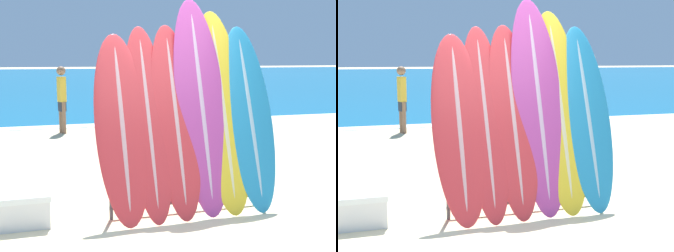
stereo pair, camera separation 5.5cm
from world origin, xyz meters
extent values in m
plane|color=beige|center=(0.00, 0.00, 0.00)|extent=(160.00, 160.00, 0.00)
cube|color=#146693|center=(0.00, 37.13, 0.00)|extent=(120.00, 60.00, 0.00)
cube|color=white|center=(0.00, 7.43, 0.01)|extent=(120.00, 0.60, 0.01)
cylinder|color=#47474C|center=(-0.58, 0.45, 0.42)|extent=(0.04, 0.04, 0.83)
cylinder|color=#47474C|center=(1.19, 0.45, 0.42)|extent=(0.04, 0.04, 0.83)
cylinder|color=#47474C|center=(0.30, 0.45, 0.81)|extent=(1.81, 0.04, 0.04)
cylinder|color=#47474C|center=(0.30, 0.45, 0.12)|extent=(1.81, 0.04, 0.04)
ellipsoid|color=red|center=(-0.45, 0.48, 0.99)|extent=(0.57, 0.87, 1.98)
ellipsoid|color=#D59E9F|center=(-0.45, 0.48, 0.99)|extent=(0.10, 0.85, 1.90)
ellipsoid|color=red|center=(-0.15, 0.51, 1.03)|extent=(0.48, 0.90, 2.07)
ellipsoid|color=#D59E9F|center=(-0.15, 0.51, 1.03)|extent=(0.09, 0.88, 1.99)
ellipsoid|color=red|center=(0.16, 0.50, 1.04)|extent=(0.52, 0.87, 2.09)
ellipsoid|color=#D59E9F|center=(0.16, 0.50, 1.04)|extent=(0.09, 0.84, 2.01)
ellipsoid|color=#B23D8E|center=(0.47, 0.54, 1.19)|extent=(0.59, 0.88, 2.39)
ellipsoid|color=#CAA1BE|center=(0.47, 0.54, 1.19)|extent=(0.11, 0.86, 2.30)
ellipsoid|color=yellow|center=(0.73, 0.54, 1.13)|extent=(0.59, 0.88, 2.26)
ellipsoid|color=beige|center=(0.73, 0.54, 1.13)|extent=(0.11, 0.85, 2.17)
ellipsoid|color=teal|center=(1.04, 0.50, 1.04)|extent=(0.56, 0.85, 2.08)
ellipsoid|color=#98BACC|center=(1.04, 0.50, 1.04)|extent=(0.10, 0.83, 2.01)
cylinder|color=tan|center=(1.84, 2.24, 0.43)|extent=(0.12, 0.12, 0.85)
cylinder|color=tan|center=(2.02, 2.30, 0.43)|extent=(0.12, 0.12, 0.85)
cube|color=#478466|center=(1.93, 2.27, 0.73)|extent=(0.28, 0.22, 0.26)
cube|color=#42996B|center=(1.93, 2.27, 1.19)|extent=(0.30, 0.25, 0.67)
sphere|color=tan|center=(1.93, 2.27, 1.68)|extent=(0.24, 0.24, 0.24)
cylinder|color=#846047|center=(-0.54, 6.37, 0.36)|extent=(0.10, 0.10, 0.72)
cylinder|color=#846047|center=(-0.58, 6.52, 0.36)|extent=(0.10, 0.10, 0.72)
cube|color=#282D38|center=(-0.56, 6.44, 0.61)|extent=(0.18, 0.23, 0.21)
cube|color=gold|center=(-0.56, 6.44, 1.00)|extent=(0.20, 0.25, 0.56)
sphere|color=#846047|center=(-0.56, 6.44, 1.41)|extent=(0.20, 0.20, 0.20)
cube|color=silver|center=(-1.51, 0.52, 0.14)|extent=(0.59, 0.35, 0.28)
cube|color=white|center=(-1.51, 0.52, 0.31)|extent=(0.61, 0.36, 0.06)
camera|label=1|loc=(-1.44, -4.28, 1.71)|focal=50.00mm
camera|label=2|loc=(-1.39, -4.30, 1.71)|focal=50.00mm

